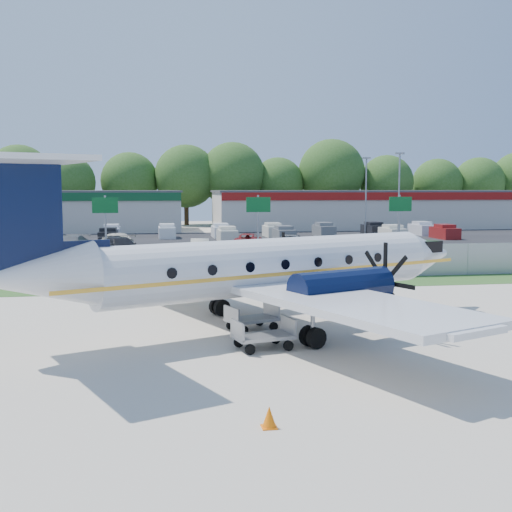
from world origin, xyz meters
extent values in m
plane|color=beige|center=(0.00, 0.00, 0.00)|extent=(170.00, 170.00, 0.00)
cube|color=#2D561E|center=(0.00, 12.00, 0.01)|extent=(170.00, 4.00, 0.02)
cube|color=black|center=(0.00, 19.00, 0.01)|extent=(170.00, 8.00, 0.02)
cube|color=black|center=(0.00, 40.00, 0.01)|extent=(170.00, 32.00, 0.02)
cube|color=gray|center=(0.00, 14.00, 1.00)|extent=(120.00, 0.02, 1.90)
cube|color=gray|center=(0.00, 14.00, 1.98)|extent=(120.00, 0.06, 0.06)
cube|color=gray|center=(0.00, 14.00, 0.05)|extent=(120.00, 0.06, 0.06)
cube|color=beige|center=(26.00, 62.00, 2.50)|extent=(44.00, 12.00, 5.00)
cube|color=#474749|center=(26.00, 62.00, 5.12)|extent=(44.40, 12.40, 0.24)
cube|color=maroon|center=(26.00, 55.90, 4.50)|extent=(44.00, 0.20, 1.00)
cylinder|color=gray|center=(-8.00, 23.00, 2.50)|extent=(0.14, 0.14, 5.00)
cube|color=#0C5923|center=(-8.00, 22.85, 4.30)|extent=(1.80, 0.08, 1.10)
cylinder|color=gray|center=(3.00, 23.00, 2.50)|extent=(0.14, 0.14, 5.00)
cube|color=#0C5923|center=(3.00, 22.85, 4.30)|extent=(1.80, 0.08, 1.10)
cylinder|color=gray|center=(14.00, 23.00, 2.50)|extent=(0.14, 0.14, 5.00)
cube|color=#0C5923|center=(14.00, 22.85, 4.30)|extent=(1.80, 0.08, 1.10)
cylinder|color=gray|center=(20.00, 38.00, 4.50)|extent=(0.18, 0.18, 9.00)
cube|color=gray|center=(20.00, 38.00, 9.00)|extent=(0.90, 0.35, 0.18)
cylinder|color=gray|center=(-20.00, 48.00, 4.50)|extent=(0.18, 0.18, 9.00)
cube|color=gray|center=(-20.00, 48.00, 9.00)|extent=(0.90, 0.35, 0.18)
cylinder|color=gray|center=(20.00, 48.00, 4.50)|extent=(0.18, 0.18, 9.00)
cube|color=gray|center=(20.00, 48.00, 9.00)|extent=(0.90, 0.35, 0.18)
cylinder|color=silver|center=(-0.20, 0.70, 2.46)|extent=(14.06, 7.52, 2.18)
cone|color=silver|center=(7.57, 3.94, 2.46)|extent=(3.16, 2.98, 2.18)
cone|color=silver|center=(-8.19, -2.63, 2.69)|extent=(3.59, 3.16, 2.18)
cube|color=black|center=(7.36, 3.85, 2.86)|extent=(1.52, 1.77, 0.52)
cube|color=silver|center=(-0.73, 0.48, 1.83)|extent=(11.14, 20.03, 0.25)
cylinder|color=black|center=(1.71, -2.10, 2.01)|extent=(4.08, 2.66, 1.26)
cylinder|color=black|center=(-0.85, 4.03, 2.01)|extent=(4.08, 2.66, 1.26)
cube|color=black|center=(-8.72, -2.85, 4.64)|extent=(2.09, 1.03, 3.32)
cube|color=silver|center=(-8.82, -2.89, 6.30)|extent=(5.27, 7.62, 0.16)
cylinder|color=gray|center=(5.30, 2.99, 0.74)|extent=(0.14, 0.14, 1.49)
cylinder|color=black|center=(5.30, 2.99, 0.32)|extent=(0.67, 0.44, 0.64)
cylinder|color=black|center=(0.55, -2.59, 0.37)|extent=(0.85, 0.71, 0.73)
cylinder|color=black|center=(-2.01, 3.55, 0.37)|extent=(0.85, 0.71, 0.73)
cube|color=gray|center=(-1.18, -2.53, 0.45)|extent=(2.19, 1.58, 0.12)
cube|color=gray|center=(-2.10, -2.73, 0.74)|extent=(0.33, 1.18, 0.59)
cube|color=gray|center=(-0.26, -2.34, 0.74)|extent=(0.33, 1.18, 0.59)
cylinder|color=black|center=(-1.74, -3.21, 0.18)|extent=(0.37, 0.19, 0.36)
cylinder|color=black|center=(-1.97, -2.15, 0.18)|extent=(0.37, 0.19, 0.36)
cylinder|color=black|center=(-0.38, -2.92, 0.18)|extent=(0.37, 0.19, 0.36)
cylinder|color=black|center=(-0.61, -1.86, 0.18)|extent=(0.37, 0.19, 0.36)
cube|color=gray|center=(-1.09, 0.45, 0.43)|extent=(2.18, 1.76, 0.11)
cube|color=gray|center=(-1.92, 0.11, 0.71)|extent=(0.49, 1.08, 0.57)
cube|color=gray|center=(-0.25, 0.78, 0.71)|extent=(0.49, 1.08, 0.57)
cylinder|color=black|center=(-1.51, -0.29, 0.17)|extent=(0.36, 0.23, 0.34)
cylinder|color=black|center=(-1.90, 0.68, 0.17)|extent=(0.36, 0.23, 0.34)
cylinder|color=black|center=(-0.28, 0.21, 0.17)|extent=(0.36, 0.23, 0.34)
cylinder|color=black|center=(-0.67, 1.18, 0.17)|extent=(0.36, 0.23, 0.34)
cone|color=orange|center=(-2.32, -9.69, 0.25)|extent=(0.34, 0.34, 0.51)
cube|color=orange|center=(-2.32, -9.69, 0.01)|extent=(0.36, 0.36, 0.03)
cone|color=orange|center=(-1.21, 10.86, 0.31)|extent=(0.41, 0.41, 0.61)
cube|color=orange|center=(-1.21, 10.86, 0.02)|extent=(0.43, 0.43, 0.03)
imported|color=silver|center=(6.46, 19.86, 0.00)|extent=(4.75, 3.27, 1.48)
imported|color=#595B5E|center=(-11.27, 29.54, 0.00)|extent=(3.17, 6.12, 1.70)
imported|color=black|center=(-7.24, 28.65, 0.00)|extent=(4.24, 5.89, 1.59)
imported|color=beige|center=(-0.91, 28.14, 0.00)|extent=(1.82, 4.38, 1.41)
imported|color=#595B5E|center=(6.82, 29.27, 0.00)|extent=(4.20, 6.16, 1.56)
imported|color=silver|center=(10.90, 28.47, 0.00)|extent=(3.61, 5.87, 1.52)
imported|color=beige|center=(-7.88, 34.47, 0.00)|extent=(3.91, 5.80, 1.56)
imported|color=maroon|center=(4.05, 34.53, 0.00)|extent=(3.54, 5.42, 1.39)
camera|label=1|loc=(-4.97, -23.66, 5.46)|focal=45.00mm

